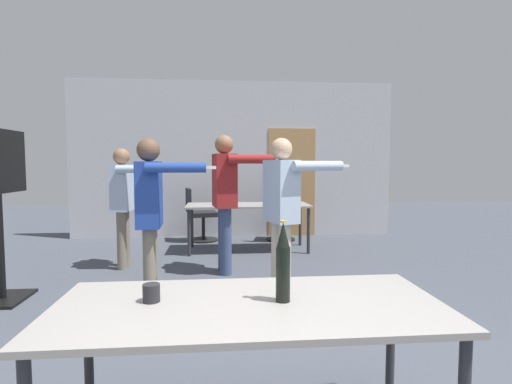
% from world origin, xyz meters
% --- Properties ---
extents(back_wall, '(6.06, 0.12, 2.93)m').
position_xyz_m(back_wall, '(0.03, 6.08, 1.45)').
color(back_wall, '#BCBCC1').
rests_on(back_wall, ground_plane).
extents(conference_table_near, '(1.82, 0.82, 0.74)m').
position_xyz_m(conference_table_near, '(-0.14, 0.33, 0.68)').
color(conference_table_near, gray).
rests_on(conference_table_near, ground_plane).
extents(conference_table_far, '(1.94, 0.75, 0.74)m').
position_xyz_m(conference_table_far, '(0.17, 4.79, 0.67)').
color(conference_table_far, gray).
rests_on(conference_table_far, ground_plane).
extents(person_right_polo, '(0.75, 0.57, 1.63)m').
position_xyz_m(person_right_polo, '(-0.93, 2.35, 0.99)').
color(person_right_polo, slate).
rests_on(person_right_polo, ground_plane).
extents(person_far_watching, '(0.86, 0.57, 1.65)m').
position_xyz_m(person_far_watching, '(0.36, 2.49, 1.00)').
color(person_far_watching, beige).
rests_on(person_far_watching, ground_plane).
extents(person_near_casual, '(0.72, 0.60, 1.59)m').
position_xyz_m(person_near_casual, '(-1.54, 3.88, 0.96)').
color(person_near_casual, slate).
rests_on(person_near_casual, ground_plane).
extents(person_left_plaid, '(0.86, 0.67, 1.74)m').
position_xyz_m(person_left_plaid, '(-0.20, 3.52, 1.05)').
color(person_left_plaid, '#3D4C75').
rests_on(person_left_plaid, ground_plane).
extents(office_chair_near_pushed, '(0.54, 0.60, 0.96)m').
position_xyz_m(office_chair_near_pushed, '(0.80, 5.51, 0.45)').
color(office_chair_near_pushed, black).
rests_on(office_chair_near_pushed, ground_plane).
extents(office_chair_far_right, '(0.59, 0.53, 0.95)m').
position_xyz_m(office_chair_far_right, '(-0.65, 5.64, 0.45)').
color(office_chair_far_right, black).
rests_on(office_chair_far_right, ground_plane).
extents(beer_bottle, '(0.07, 0.07, 0.39)m').
position_xyz_m(beer_bottle, '(0.02, 0.34, 0.92)').
color(beer_bottle, black).
rests_on(beer_bottle, conference_table_near).
extents(drink_cup, '(0.08, 0.08, 0.09)m').
position_xyz_m(drink_cup, '(-0.60, 0.39, 0.78)').
color(drink_cup, '#232328').
rests_on(drink_cup, conference_table_near).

